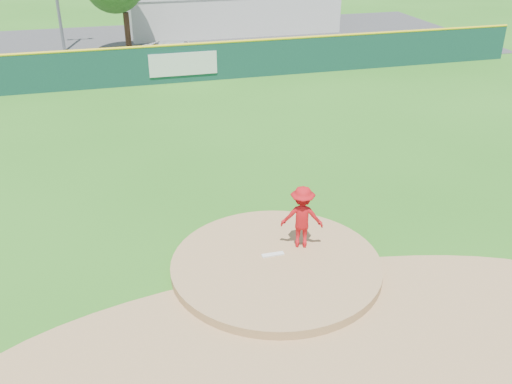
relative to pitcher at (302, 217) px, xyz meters
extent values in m
plane|color=#286B19|center=(-0.89, -0.58, -1.13)|extent=(120.00, 120.00, 0.00)
cylinder|color=#9E774C|center=(-0.89, -0.58, -1.13)|extent=(5.50, 5.50, 0.50)
cube|color=white|center=(-0.89, -0.28, -0.86)|extent=(0.60, 0.15, 0.04)
cylinder|color=#9E774C|center=(-0.89, -3.58, -1.12)|extent=(15.40, 15.40, 0.01)
cube|color=#38383A|center=(-0.89, 26.42, -1.12)|extent=(44.00, 16.00, 0.02)
imported|color=red|center=(0.00, 0.00, 0.00)|extent=(1.29, 0.99, 1.76)
imported|color=silver|center=(-0.16, 20.78, -0.39)|extent=(5.61, 3.46, 1.45)
cube|color=silver|center=(5.11, 31.42, 0.47)|extent=(15.00, 8.00, 3.20)
cube|color=silver|center=(-0.52, 17.34, -0.13)|extent=(3.60, 0.04, 1.20)
cube|color=#133D36|center=(-0.89, 17.42, -0.13)|extent=(40.00, 0.10, 2.00)
cylinder|color=yellow|center=(-0.89, 17.42, 0.87)|extent=(40.00, 0.14, 0.14)
cylinder|color=#382314|center=(-2.89, 24.42, 0.17)|extent=(0.36, 0.36, 2.60)
cylinder|color=#382314|center=(12.11, 35.42, -0.33)|extent=(0.40, 0.40, 1.60)
camera|label=1|loc=(-4.66, -12.43, 7.48)|focal=40.00mm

